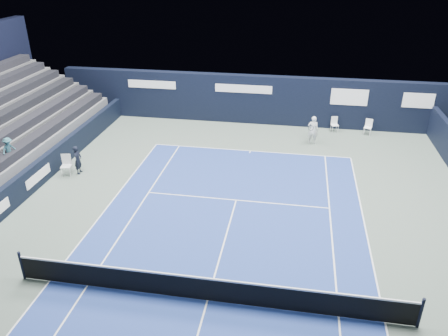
# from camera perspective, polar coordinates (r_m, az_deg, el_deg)

# --- Properties ---
(ground) EXTENTS (48.00, 48.00, 0.00)m
(ground) POSITION_cam_1_polar(r_m,az_deg,el_deg) (16.13, -0.70, -12.13)
(ground) COLOR #506054
(ground) RESTS_ON ground
(court_surface) EXTENTS (10.97, 23.77, 0.01)m
(court_surface) POSITION_cam_1_polar(r_m,az_deg,el_deg) (14.65, -2.17, -16.92)
(court_surface) COLOR navy
(court_surface) RESTS_ON ground
(folding_chair_back_a) EXTENTS (0.50, 0.52, 0.93)m
(folding_chair_back_a) POSITION_cam_1_polar(r_m,az_deg,el_deg) (27.96, 14.23, 5.91)
(folding_chair_back_a) COLOR white
(folding_chair_back_a) RESTS_ON ground
(folding_chair_back_b) EXTENTS (0.52, 0.51, 0.95)m
(folding_chair_back_b) POSITION_cam_1_polar(r_m,az_deg,el_deg) (28.07, 18.33, 5.27)
(folding_chair_back_b) COLOR white
(folding_chair_back_b) RESTS_ON ground
(line_judge_chair) EXTENTS (0.55, 0.54, 1.06)m
(line_judge_chair) POSITION_cam_1_polar(r_m,az_deg,el_deg) (23.07, -19.91, 0.58)
(line_judge_chair) COLOR white
(line_judge_chair) RESTS_ON ground
(line_judge) EXTENTS (0.39, 0.55, 1.46)m
(line_judge) POSITION_cam_1_polar(r_m,az_deg,el_deg) (22.96, -18.54, 1.03)
(line_judge) COLOR black
(line_judge) RESTS_ON ground
(court_markings) EXTENTS (11.03, 23.83, 0.00)m
(court_markings) POSITION_cam_1_polar(r_m,az_deg,el_deg) (14.65, -2.18, -16.91)
(court_markings) COLOR white
(court_markings) RESTS_ON court_surface
(tennis_net) EXTENTS (12.90, 0.10, 1.10)m
(tennis_net) POSITION_cam_1_polar(r_m,az_deg,el_deg) (14.31, -2.21, -15.46)
(tennis_net) COLOR black
(tennis_net) RESTS_ON ground
(back_sponsor_wall) EXTENTS (26.00, 0.63, 3.10)m
(back_sponsor_wall) POSITION_cam_1_polar(r_m,az_deg,el_deg) (28.30, 4.64, 8.89)
(back_sponsor_wall) COLOR black
(back_sponsor_wall) RESTS_ON ground
(side_barrier_left) EXTENTS (0.33, 22.00, 1.20)m
(side_barrier_left) POSITION_cam_1_polar(r_m,az_deg,el_deg) (22.30, -23.48, -1.00)
(side_barrier_left) COLOR black
(side_barrier_left) RESTS_ON ground
(tennis_player) EXTENTS (0.64, 0.84, 1.66)m
(tennis_player) POSITION_cam_1_polar(r_m,az_deg,el_deg) (25.73, 11.53, 4.90)
(tennis_player) COLOR white
(tennis_player) RESTS_ON ground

